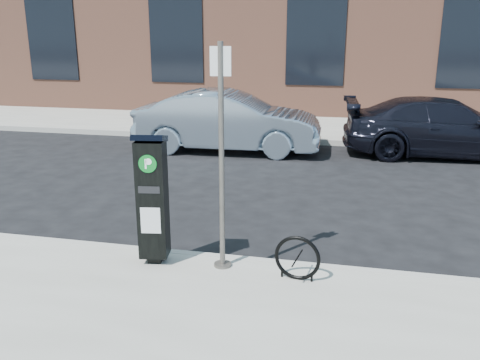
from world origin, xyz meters
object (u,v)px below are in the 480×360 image
(parking_kiosk, at_px, (152,197))
(car_silver, at_px, (228,121))
(sign_pole, at_px, (222,161))
(bike_rack, at_px, (297,258))
(car_dark, at_px, (445,127))

(parking_kiosk, height_order, car_silver, parking_kiosk)
(sign_pole, relative_size, bike_rack, 4.92)
(parking_kiosk, distance_m, sign_pole, 1.03)
(bike_rack, bearing_deg, sign_pole, 178.46)
(parking_kiosk, height_order, car_dark, parking_kiosk)
(bike_rack, bearing_deg, car_silver, 117.83)
(bike_rack, bearing_deg, parking_kiosk, -175.54)
(bike_rack, xyz_separation_m, car_silver, (-2.63, 7.19, 0.37))
(sign_pole, distance_m, car_dark, 8.61)
(bike_rack, relative_size, car_silver, 0.12)
(bike_rack, xyz_separation_m, car_dark, (2.83, 7.84, 0.30))
(parking_kiosk, distance_m, car_silver, 7.13)
(sign_pole, bearing_deg, parking_kiosk, 177.19)
(sign_pole, relative_size, car_silver, 0.58)
(car_silver, bearing_deg, car_dark, -85.44)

